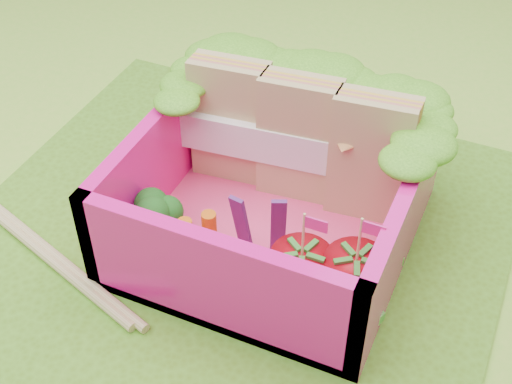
{
  "coord_description": "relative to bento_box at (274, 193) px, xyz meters",
  "views": [
    {
      "loc": [
        1.12,
        -2.17,
        2.55
      ],
      "look_at": [
        0.09,
        0.15,
        0.28
      ],
      "focal_mm": 50.0,
      "sensor_mm": 36.0,
      "label": 1
    }
  ],
  "objects": [
    {
      "name": "chopsticks",
      "position": [
        -1.3,
        -0.46,
        -0.25
      ],
      "size": [
        2.07,
        0.72,
        0.05
      ],
      "color": "tan",
      "rests_on": "placemat"
    },
    {
      "name": "strawberry_right",
      "position": [
        0.5,
        -0.3,
        -0.08
      ],
      "size": [
        0.28,
        0.28,
        0.52
      ],
      "color": "red",
      "rests_on": "bento_floor"
    },
    {
      "name": "ground",
      "position": [
        -0.18,
        -0.15,
        -0.31
      ],
      "size": [
        14.0,
        14.0,
        0.0
      ],
      "primitive_type": "plane",
      "color": "#8BD23B",
      "rests_on": "ground"
    },
    {
      "name": "placemat",
      "position": [
        -0.18,
        -0.15,
        -0.29
      ],
      "size": [
        2.6,
        2.6,
        0.03
      ],
      "primitive_type": "cube",
      "color": "#579020",
      "rests_on": "ground"
    },
    {
      "name": "bento_floor",
      "position": [
        0.0,
        0.0,
        -0.25
      ],
      "size": [
        1.3,
        1.3,
        0.05
      ],
      "primitive_type": "cube",
      "color": "#F13D78",
      "rests_on": "placemat"
    },
    {
      "name": "strawberry_left",
      "position": [
        0.28,
        -0.36,
        -0.08
      ],
      "size": [
        0.27,
        0.27,
        0.51
      ],
      "color": "red",
      "rests_on": "bento_floor"
    },
    {
      "name": "bento_box",
      "position": [
        0.0,
        0.0,
        0.0
      ],
      "size": [
        1.3,
        1.3,
        0.55
      ],
      "color": "#FA1592",
      "rests_on": "placemat"
    },
    {
      "name": "carrot_sticks",
      "position": [
        -0.24,
        -0.32,
        -0.1
      ],
      "size": [
        0.14,
        0.17,
        0.26
      ],
      "color": "orange",
      "rests_on": "bento_floor"
    },
    {
      "name": "sandwich_stack",
      "position": [
        0.0,
        0.31,
        0.11
      ],
      "size": [
        1.23,
        0.29,
        0.68
      ],
      "color": "tan",
      "rests_on": "bento_floor"
    },
    {
      "name": "snap_peas",
      "position": [
        0.39,
        -0.23,
        -0.2
      ],
      "size": [
        0.59,
        0.57,
        0.05
      ],
      "color": "#53BA3A",
      "rests_on": "bento_floor"
    },
    {
      "name": "purple_wedges",
      "position": [
        0.01,
        -0.19,
        -0.04
      ],
      "size": [
        0.23,
        0.1,
        0.38
      ],
      "color": "#511B5F",
      "rests_on": "bento_floor"
    },
    {
      "name": "lettuce_ruffle",
      "position": [
        -0.0,
        0.48,
        0.33
      ],
      "size": [
        1.43,
        0.76,
        0.11
      ],
      "color": "#358618",
      "rests_on": "bento_box"
    },
    {
      "name": "broccoli",
      "position": [
        -0.46,
        -0.34,
        -0.05
      ],
      "size": [
        0.32,
        0.32,
        0.25
      ],
      "color": "#699B4B",
      "rests_on": "bento_floor"
    }
  ]
}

